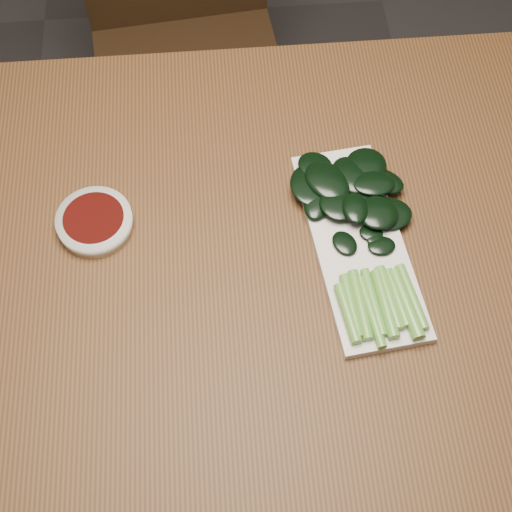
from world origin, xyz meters
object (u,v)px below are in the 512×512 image
table (239,272)px  sauce_bowl (95,222)px  chair_far (185,39)px  serving_plate (358,244)px  gai_lan (359,219)px

table → sauce_bowl: size_ratio=12.57×
table → chair_far: bearing=96.3°
sauce_bowl → serving_plate: (0.38, -0.07, -0.01)m
chair_far → serving_plate: chair_far is taller
serving_plate → gai_lan: gai_lan is taller
table → gai_lan: size_ratio=4.14×
serving_plate → table: bearing=176.8°
table → gai_lan: gai_lan is taller
serving_plate → gai_lan: bearing=83.8°
sauce_bowl → gai_lan: 0.39m
table → chair_far: size_ratio=1.57×
sauce_bowl → gai_lan: (0.39, -0.03, 0.01)m
table → gai_lan: bearing=7.1°
sauce_bowl → gai_lan: gai_lan is taller
table → sauce_bowl: bearing=164.9°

